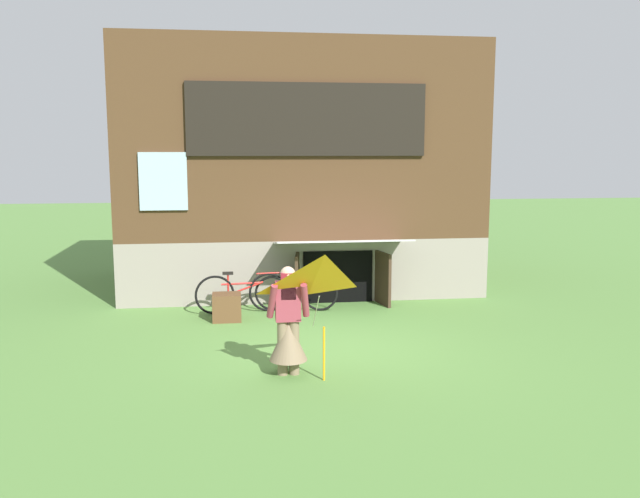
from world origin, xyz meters
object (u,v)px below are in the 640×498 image
(wooden_crate, at_px, (227,307))
(bicycle_red, at_px, (242,293))
(person, at_px, (288,330))
(bicycle_blue, at_px, (296,292))
(kite, at_px, (325,292))

(wooden_crate, bearing_deg, bicycle_red, 63.45)
(person, height_order, bicycle_blue, person)
(bicycle_red, distance_m, wooden_crate, 0.63)
(bicycle_blue, distance_m, wooden_crate, 1.44)
(kite, height_order, bicycle_red, kite)
(bicycle_blue, xyz_separation_m, bicycle_red, (-1.04, -0.03, 0.03))
(kite, bearing_deg, person, 125.69)
(kite, relative_size, wooden_crate, 3.16)
(bicycle_blue, height_order, wooden_crate, bicycle_blue)
(person, height_order, kite, kite)
(kite, distance_m, bicycle_red, 4.39)
(bicycle_red, relative_size, wooden_crate, 3.41)
(kite, height_order, wooden_crate, kite)
(person, bearing_deg, bicycle_red, 79.33)
(bicycle_blue, bearing_deg, bicycle_red, -169.27)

